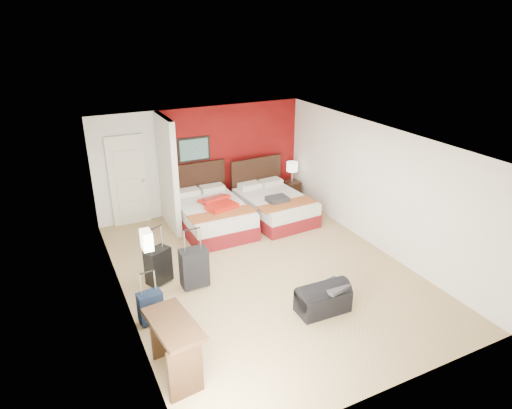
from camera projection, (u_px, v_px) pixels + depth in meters
ground at (264, 271)px, 8.36m from camera, size 6.50×6.50×0.00m
room_walls at (165, 195)px, 8.47m from camera, size 5.02×6.52×2.50m
red_accent_panel at (231, 156)px, 10.84m from camera, size 3.50×0.04×2.50m
partition_wall at (168, 174)px, 9.62m from camera, size 0.12×1.20×2.50m
entry_door at (128, 181)px, 9.89m from camera, size 0.82×0.06×2.05m
bed_left at (213, 217)px, 9.88m from camera, size 1.39×1.98×0.59m
bed_right at (275, 207)px, 10.40m from camera, size 1.44×1.96×0.56m
red_suitcase_open at (218, 203)px, 9.70m from camera, size 0.81×0.98×0.11m
jacket_bundle at (277, 199)px, 9.98m from camera, size 0.46×0.37×0.11m
nightstand at (291, 191)px, 11.44m from camera, size 0.39×0.39×0.51m
table_lamp at (292, 172)px, 11.24m from camera, size 0.38×0.38×0.51m
suitcase_black at (159, 267)px, 7.86m from camera, size 0.50×0.43×0.64m
suitcase_charcoal at (194, 269)px, 7.76m from camera, size 0.47×0.29×0.69m
suitcase_navy at (151, 309)px, 6.87m from camera, size 0.38×0.26×0.50m
duffel_bag at (323, 300)px, 7.15m from camera, size 0.85×0.47×0.42m
jacket_draped at (333, 286)px, 7.08m from camera, size 0.50×0.45×0.06m
desk at (175, 349)px, 5.81m from camera, size 0.62×1.05×0.83m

